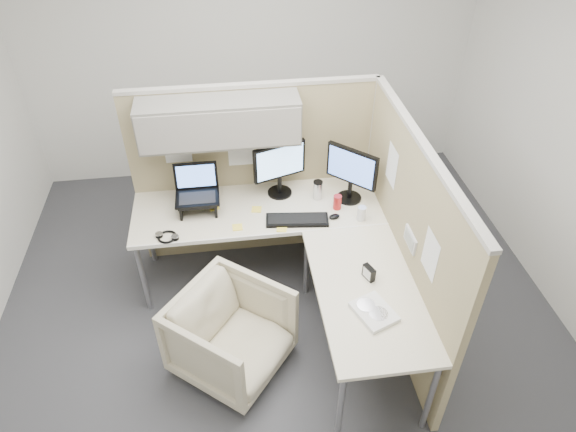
{
  "coord_description": "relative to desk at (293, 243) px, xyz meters",
  "views": [
    {
      "loc": [
        -0.3,
        -2.71,
        3.26
      ],
      "look_at": [
        0.1,
        0.25,
        0.85
      ],
      "focal_mm": 32.0,
      "sensor_mm": 36.0,
      "label": 1
    }
  ],
  "objects": [
    {
      "name": "desk",
      "position": [
        0.0,
        0.0,
        0.0
      ],
      "size": [
        2.0,
        1.98,
        0.73
      ],
      "color": "beige",
      "rests_on": "ground"
    },
    {
      "name": "monitor_left",
      "position": [
        -0.03,
        0.58,
        0.32
      ],
      "size": [
        0.43,
        0.2,
        0.47
      ],
      "rotation": [
        0.0,
        0.0,
        0.33
      ],
      "color": "black",
      "rests_on": "desk"
    },
    {
      "name": "sticky_note_c",
      "position": [
        -0.58,
        0.46,
        0.05
      ],
      "size": [
        0.09,
        0.09,
        0.01
      ],
      "primitive_type": "cube",
      "rotation": [
        0.0,
        0.0,
        0.26
      ],
      "color": "yellow",
      "rests_on": "desk"
    },
    {
      "name": "desk_clock",
      "position": [
        0.45,
        -0.47,
        0.09
      ],
      "size": [
        0.08,
        0.11,
        0.1
      ],
      "rotation": [
        0.0,
        0.0,
        -1.17
      ],
      "color": "black",
      "rests_on": "desk"
    },
    {
      "name": "partition_back",
      "position": [
        -0.34,
        0.7,
        0.41
      ],
      "size": [
        2.0,
        0.36,
        1.63
      ],
      "color": "tan",
      "rests_on": "ground"
    },
    {
      "name": "travel_mug",
      "position": [
        0.27,
        0.47,
        0.13
      ],
      "size": [
        0.08,
        0.08,
        0.16
      ],
      "color": "silver",
      "rests_on": "desk"
    },
    {
      "name": "soda_can_silver",
      "position": [
        0.4,
        0.32,
        0.1
      ],
      "size": [
        0.07,
        0.07,
        0.12
      ],
      "primitive_type": "cylinder",
      "color": "#B21E1E",
      "rests_on": "desk"
    },
    {
      "name": "soda_can_green",
      "position": [
        0.55,
        0.15,
        0.1
      ],
      "size": [
        0.07,
        0.07,
        0.12
      ],
      "primitive_type": "cylinder",
      "color": "silver",
      "rests_on": "desk"
    },
    {
      "name": "sticky_note_b",
      "position": [
        -0.07,
        0.12,
        0.05
      ],
      "size": [
        0.09,
        0.09,
        0.01
      ],
      "primitive_type": "cube",
      "rotation": [
        0.0,
        0.0,
        -0.23
      ],
      "color": "yellow",
      "rests_on": "desk"
    },
    {
      "name": "laptop_station",
      "position": [
        -0.7,
        0.46,
        0.18
      ],
      "size": [
        0.34,
        0.29,
        0.35
      ],
      "color": "black",
      "rests_on": "desk"
    },
    {
      "name": "sticky_note_a",
      "position": [
        -0.41,
        0.18,
        0.05
      ],
      "size": [
        0.08,
        0.08,
        0.01
      ],
      "primitive_type": "cube",
      "rotation": [
        0.0,
        0.0,
        0.03
      ],
      "color": "yellow",
      "rests_on": "desk"
    },
    {
      "name": "sticky_note_d",
      "position": [
        -0.24,
        0.39,
        0.05
      ],
      "size": [
        0.09,
        0.09,
        0.01
      ],
      "primitive_type": "cube",
      "rotation": [
        0.0,
        0.0,
        -0.18
      ],
      "color": "yellow",
      "rests_on": "desk"
    },
    {
      "name": "paper_stack",
      "position": [
        0.4,
        -0.78,
        0.06
      ],
      "size": [
        0.3,
        0.33,
        0.03
      ],
      "rotation": [
        0.0,
        0.0,
        0.38
      ],
      "color": "white",
      "rests_on": "desk"
    },
    {
      "name": "monitor_right",
      "position": [
        0.52,
        0.43,
        0.32
      ],
      "size": [
        0.34,
        0.33,
        0.47
      ],
      "rotation": [
        0.0,
        0.0,
        -0.77
      ],
      "color": "black",
      "rests_on": "desk"
    },
    {
      "name": "partition_right",
      "position": [
        0.78,
        -0.19,
        0.13
      ],
      "size": [
        0.07,
        2.03,
        1.63
      ],
      "color": "tan",
      "rests_on": "ground"
    },
    {
      "name": "mouse",
      "position": [
        0.35,
        0.2,
        0.06
      ],
      "size": [
        0.1,
        0.07,
        0.03
      ],
      "primitive_type": "ellipsoid",
      "rotation": [
        0.0,
        0.0,
        0.24
      ],
      "color": "black",
      "rests_on": "desk"
    },
    {
      "name": "headphones",
      "position": [
        -0.93,
        0.14,
        0.05
      ],
      "size": [
        0.19,
        0.19,
        0.03
      ],
      "rotation": [
        0.0,
        0.0,
        -0.36
      ],
      "color": "black",
      "rests_on": "desk"
    },
    {
      "name": "office_chair",
      "position": [
        -0.52,
        -0.51,
        -0.32
      ],
      "size": [
        0.96,
        0.97,
        0.73
      ],
      "primitive_type": "imported",
      "rotation": [
        0.0,
        0.0,
        0.89
      ],
      "color": "beige",
      "rests_on": "ground"
    },
    {
      "name": "ground",
      "position": [
        -0.12,
        -0.13,
        -0.69
      ],
      "size": [
        4.5,
        4.5,
        0.0
      ],
      "primitive_type": "plane",
      "color": "#343539",
      "rests_on": "ground"
    },
    {
      "name": "keyboard",
      "position": [
        0.06,
        0.2,
        0.05
      ],
      "size": [
        0.5,
        0.21,
        0.02
      ],
      "primitive_type": "cube",
      "rotation": [
        0.0,
        0.0,
        -0.11
      ],
      "color": "black",
      "rests_on": "desk"
    }
  ]
}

